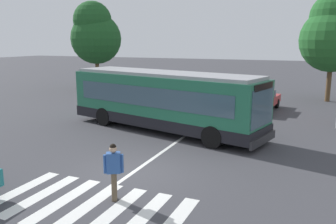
% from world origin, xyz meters
% --- Properties ---
extents(ground_plane, '(160.00, 160.00, 0.00)m').
position_xyz_m(ground_plane, '(0.00, 0.00, 0.00)').
color(ground_plane, '#3D3D42').
extents(city_transit_bus, '(11.26, 5.15, 3.06)m').
position_xyz_m(city_transit_bus, '(-1.45, 5.95, 1.59)').
color(city_transit_bus, black).
rests_on(city_transit_bus, ground_plane).
extents(pedestrian_crossing_street, '(0.51, 0.43, 1.72)m').
position_xyz_m(pedestrian_crossing_street, '(0.57, -2.10, 0.97)').
color(pedestrian_crossing_street, brown).
rests_on(pedestrian_crossing_street, ground_plane).
extents(parked_car_white, '(2.04, 4.58, 1.35)m').
position_xyz_m(parked_car_white, '(-5.70, 13.79, 0.77)').
color(parked_car_white, black).
rests_on(parked_car_white, ground_plane).
extents(parked_car_blue, '(1.89, 4.51, 1.35)m').
position_xyz_m(parked_car_blue, '(-3.08, 13.66, 0.77)').
color(parked_car_blue, black).
rests_on(parked_car_blue, ground_plane).
extents(parked_car_silver, '(2.16, 4.63, 1.35)m').
position_xyz_m(parked_car_silver, '(-0.34, 13.56, 0.77)').
color(parked_car_silver, black).
rests_on(parked_car_silver, ground_plane).
extents(parked_car_red, '(2.22, 4.65, 1.35)m').
position_xyz_m(parked_car_red, '(2.40, 13.39, 0.77)').
color(parked_car_red, black).
rests_on(parked_car_red, ground_plane).
extents(background_tree_left, '(4.76, 4.76, 8.29)m').
position_xyz_m(background_tree_left, '(-13.86, 17.92, 5.32)').
color(background_tree_left, brown).
rests_on(background_tree_left, ground_plane).
extents(background_tree_right, '(4.86, 4.86, 8.22)m').
position_xyz_m(background_tree_right, '(6.65, 19.20, 5.20)').
color(background_tree_right, brown).
rests_on(background_tree_right, ground_plane).
extents(crosswalk_painted_stripes, '(5.63, 3.11, 0.01)m').
position_xyz_m(crosswalk_painted_stripes, '(0.07, -2.70, 0.00)').
color(crosswalk_painted_stripes, silver).
rests_on(crosswalk_painted_stripes, ground_plane).
extents(lane_center_line, '(0.16, 24.00, 0.01)m').
position_xyz_m(lane_center_line, '(0.01, 2.00, 0.00)').
color(lane_center_line, silver).
rests_on(lane_center_line, ground_plane).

